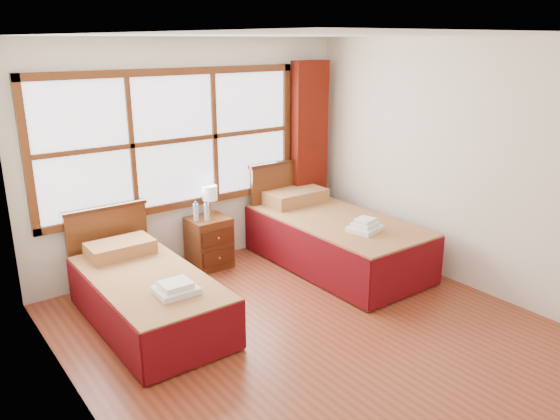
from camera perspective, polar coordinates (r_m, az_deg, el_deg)
floor at (r=5.07m, az=4.13°, el=-13.12°), size 4.50×4.50×0.00m
ceiling at (r=4.36m, az=4.91°, el=17.74°), size 4.50×4.50×0.00m
wall_back at (r=6.36m, az=-8.98°, el=5.70°), size 4.00×0.00×4.00m
wall_left at (r=3.63m, az=-20.20°, el=-4.25°), size 0.00×4.50×4.50m
wall_right at (r=6.02m, az=19.06°, el=4.27°), size 0.00×4.50×4.50m
window at (r=6.18m, az=-10.96°, el=7.14°), size 3.16×0.06×1.56m
curtain at (r=7.15m, az=3.06°, el=6.11°), size 0.50×0.16×2.30m
bed_left at (r=5.33m, az=-13.78°, el=-8.57°), size 0.95×1.97×0.92m
bed_right at (r=6.47m, az=5.52°, el=-2.88°), size 1.12×2.18×1.10m
nightstand at (r=6.43m, az=-7.40°, el=-3.39°), size 0.45×0.45×0.60m
towels_left at (r=4.80m, az=-10.83°, el=-8.03°), size 0.35×0.31×0.10m
towels_right at (r=5.97m, az=8.85°, el=-1.66°), size 0.39×0.36×0.14m
lamp at (r=6.42m, az=-7.36°, el=1.68°), size 0.17×0.17×0.34m
bottle_near at (r=6.23m, az=-8.78°, el=-0.20°), size 0.06×0.06×0.22m
bottle_far at (r=6.22m, az=-7.66°, el=-0.17°), size 0.06×0.06×0.22m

